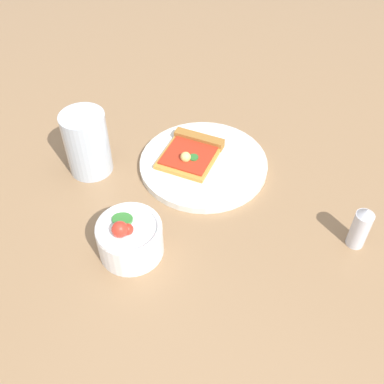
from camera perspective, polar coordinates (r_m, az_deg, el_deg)
ground_plane at (r=0.88m, az=3.58°, el=3.02°), size 2.40×2.40×0.00m
plate at (r=0.87m, az=1.44°, el=3.50°), size 0.24×0.24×0.01m
pizza_slice_main at (r=0.88m, az=-0.05°, el=5.04°), size 0.10×0.12×0.03m
salad_bowl at (r=0.72m, az=-7.75°, el=-5.65°), size 0.10×0.10×0.08m
soda_glass at (r=0.86m, az=-12.87°, el=5.62°), size 0.08×0.08×0.12m
pepper_shaker at (r=0.77m, az=20.21°, el=-4.13°), size 0.03×0.03×0.08m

